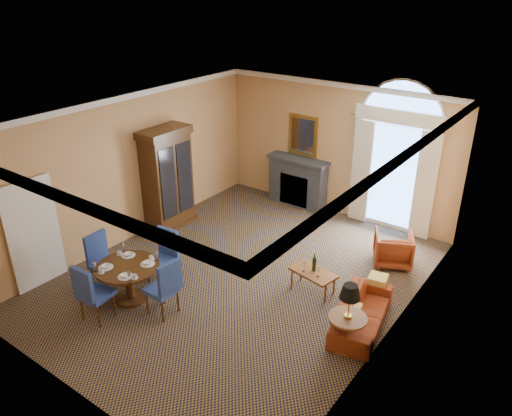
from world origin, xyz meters
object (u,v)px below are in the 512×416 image
Objects in this scene: armoire at (167,180)px; dining_table at (128,275)px; sofa at (362,312)px; armchair at (393,249)px; coffee_table at (313,273)px; side_table at (349,310)px.

dining_table is at bearing -58.99° from armoire.
armchair is at bearing -2.01° from sofa.
armoire is 3.12× the size of armchair.
armchair is at bearing 49.84° from dining_table.
armoire is at bearing 121.01° from dining_table.
armchair is (3.37, 3.99, -0.19)m from dining_table.
coffee_table reaches higher than armchair.
armoire is 5.53m from side_table.
dining_table is at bearing 23.19° from armchair.
armchair is 0.65× the size of side_table.
dining_table is at bearing -128.26° from coffee_table.
dining_table is 4.14m from sofa.
sofa is (5.27, -0.79, -0.88)m from armoire.
dining_table is 3.36m from coffee_table.
armchair is 2.00m from coffee_table.
coffee_table is at bearing -5.69° from armoire.
armoire reaches higher than coffee_table.
armoire reaches higher than sofa.
armoire is 2.02× the size of side_table.
dining_table reaches higher than armchair.
side_table is at bearing -29.72° from coffee_table.
side_table is at bearing 16.50° from dining_table.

